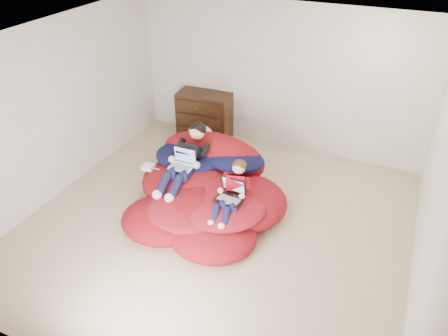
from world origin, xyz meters
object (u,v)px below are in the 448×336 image
Objects in this scene: beanbag_pile at (206,192)px; older_boy at (187,156)px; laptop_white at (183,162)px; laptop_black at (231,193)px; younger_boy at (232,189)px; dresser at (205,116)px.

older_boy is at bearing 152.98° from beanbag_pile.
beanbag_pile is at bearing -8.85° from laptop_white.
laptop_black is at bearing -27.46° from older_boy.
younger_boy is at bearing -25.06° from older_boy.
younger_boy is 2.71× the size of laptop_white.
older_boy is at bearing -71.49° from dresser.
younger_boy is at bearing -55.87° from dresser.
older_boy is 1.41× the size of younger_boy.
beanbag_pile is 0.64m from younger_boy.
laptop_white is 0.94m from laptop_black.
older_boy is at bearing 154.94° from younger_boy.
younger_boy is (0.50, -0.22, 0.33)m from beanbag_pile.
dresser is 0.78× the size of older_boy.
dresser reaches higher than laptop_black.
laptop_black is (0.88, -0.46, -0.11)m from older_boy.
dresser is at bearing 123.57° from laptop_black.
older_boy is (0.59, -1.75, 0.23)m from dresser.
beanbag_pile is 0.59m from older_boy.
laptop_white is (-0.38, 0.06, 0.38)m from beanbag_pile.
beanbag_pile is 0.54m from laptop_white.
dresser is 2.98× the size of laptop_white.
laptop_black is at bearing -90.00° from younger_boy.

